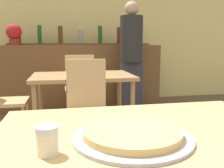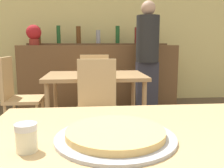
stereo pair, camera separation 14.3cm
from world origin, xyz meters
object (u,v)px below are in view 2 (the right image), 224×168
Objects in this scene: potted_plant at (34,34)px; chair_far_side_back at (94,83)px; pizza_tray at (115,135)px; person_standing at (147,55)px; chair_far_side_left at (16,92)px; chair_far_side_front at (97,102)px; cheese_shaker at (26,137)px.

chair_far_side_back is at bearing -39.29° from potted_plant.
person_standing is at bearing 74.57° from pizza_tray.
chair_far_side_left is 2.22× the size of pizza_tray.
chair_far_side_front is 2.22× the size of pizza_tray.
chair_far_side_left reaches higher than cheese_shaker.
potted_plant is at bearing 2.11° from chair_far_side_left.
chair_far_side_left reaches higher than pizza_tray.
potted_plant is (-0.05, 1.33, 0.71)m from chair_far_side_left.
person_standing reaches higher than chair_far_side_front.
potted_plant reaches higher than chair_far_side_left.
chair_far_side_left is at bearing 31.25° from chair_far_side_back.
chair_far_side_back is at bearing -58.75° from chair_far_side_left.
cheese_shaker is (-0.27, -2.68, 0.27)m from chair_far_side_back.
chair_far_side_left is at bearing 113.91° from pizza_tray.
pizza_tray is 3.56m from potted_plant.
cheese_shaker is (0.63, -2.14, 0.27)m from chair_far_side_left.
chair_far_side_back is 1.42m from potted_plant.
potted_plant is (-0.95, 1.88, 0.71)m from chair_far_side_front.
person_standing is (0.79, 2.86, 0.15)m from pizza_tray.
potted_plant reaches higher than pizza_tray.
pizza_tray is 1.29× the size of potted_plant.
cheese_shaker is (-0.28, -0.07, 0.03)m from pizza_tray.
chair_far_side_front is 1.63m from cheese_shaker.
pizza_tray is 2.97m from person_standing.
cheese_shaker is at bearing -99.77° from chair_far_side_front.
chair_far_side_back is 1.00× the size of chair_far_side_left.
chair_far_side_left is 10.55× the size of cheese_shaker.
chair_far_side_back is 1.06m from chair_far_side_left.
chair_far_side_back is 0.92m from person_standing.
chair_far_side_back is 2.22× the size of pizza_tray.
pizza_tray is 0.25× the size of person_standing.
chair_far_side_left is 0.55× the size of person_standing.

